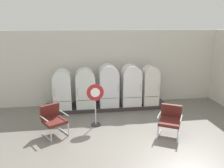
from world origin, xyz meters
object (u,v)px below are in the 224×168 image
object	(u,v)px
refrigerator_4	(150,84)
refrigerator_0	(62,88)
sign_stand	(95,104)
refrigerator_3	(131,84)
refrigerator_1	(85,87)
armchair_right	(170,119)
armchair_left	(53,118)
refrigerator_2	(109,84)

from	to	relation	value
refrigerator_4	refrigerator_0	bearing A→B (deg)	179.43
refrigerator_4	sign_stand	size ratio (longest dim) A/B	1.08
refrigerator_3	refrigerator_4	world-z (taller)	refrigerator_3
refrigerator_1	refrigerator_3	xyz separation A→B (m)	(1.73, 0.04, 0.04)
armchair_right	armchair_left	bearing A→B (deg)	170.94
sign_stand	armchair_right	bearing A→B (deg)	-24.50
armchair_right	refrigerator_1	bearing A→B (deg)	135.46
refrigerator_1	sign_stand	world-z (taller)	refrigerator_1
sign_stand	refrigerator_3	bearing A→B (deg)	43.85
refrigerator_2	sign_stand	distance (m)	1.56
refrigerator_3	refrigerator_2	bearing A→B (deg)	179.75
refrigerator_2	refrigerator_3	xyz separation A→B (m)	(0.86, -0.00, -0.02)
refrigerator_2	refrigerator_3	world-z (taller)	refrigerator_2
refrigerator_2	refrigerator_3	size ratio (longest dim) A/B	1.02
armchair_left	armchair_right	world-z (taller)	same
refrigerator_1	armchair_right	xyz separation A→B (m)	(2.36, -2.33, -0.41)
refrigerator_0	refrigerator_1	world-z (taller)	refrigerator_1
refrigerator_1	armchair_right	size ratio (longest dim) A/B	1.64
refrigerator_0	armchair_left	size ratio (longest dim) A/B	1.60
refrigerator_1	refrigerator_4	distance (m)	2.48
refrigerator_0	refrigerator_2	distance (m)	1.71
armchair_left	refrigerator_0	bearing A→B (deg)	84.57
refrigerator_4	sign_stand	bearing A→B (deg)	-148.08
refrigerator_0	refrigerator_1	size ratio (longest dim) A/B	0.97
refrigerator_0	refrigerator_1	distance (m)	0.84
refrigerator_1	refrigerator_4	bearing A→B (deg)	0.15
refrigerator_4	sign_stand	xyz separation A→B (m)	(-2.21, -1.38, -0.21)
sign_stand	refrigerator_4	bearing A→B (deg)	31.92
refrigerator_0	refrigerator_3	world-z (taller)	refrigerator_3
refrigerator_3	armchair_left	world-z (taller)	refrigerator_3
armchair_right	refrigerator_3	bearing A→B (deg)	104.95
refrigerator_1	armchair_left	distance (m)	2.09
refrigerator_1	armchair_left	world-z (taller)	refrigerator_1
refrigerator_3	refrigerator_4	size ratio (longest dim) A/B	1.04
refrigerator_0	refrigerator_3	bearing A→B (deg)	-0.06
refrigerator_1	refrigerator_3	size ratio (longest dim) A/B	0.95
armchair_left	sign_stand	size ratio (longest dim) A/B	0.65
refrigerator_2	sign_stand	bearing A→B (deg)	-113.26
refrigerator_2	refrigerator_1	bearing A→B (deg)	-177.32
refrigerator_3	armchair_right	distance (m)	2.49
refrigerator_4	refrigerator_1	bearing A→B (deg)	-179.85
refrigerator_2	refrigerator_3	distance (m)	0.86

